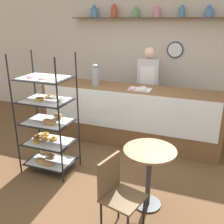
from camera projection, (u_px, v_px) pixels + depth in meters
ground_plane at (100, 179)px, 3.74m from camera, size 14.00×14.00×0.00m
back_wall at (147, 59)px, 5.49m from camera, size 10.00×0.30×2.70m
display_counter at (129, 115)px, 4.75m from camera, size 3.18×0.70×1.02m
pastry_rack at (47, 124)px, 3.78m from camera, size 0.74×0.54×1.74m
person_worker at (148, 87)px, 5.06m from camera, size 0.40×0.23×1.67m
cafe_table at (149, 165)px, 3.05m from camera, size 0.61×0.61×0.76m
cafe_chair at (116, 189)px, 2.69m from camera, size 0.46×0.46×0.86m
coffee_carafe at (95, 75)px, 4.70m from camera, size 0.14×0.14×0.38m
donut_tray_counter at (140, 89)px, 4.45m from camera, size 0.38×0.27×0.05m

